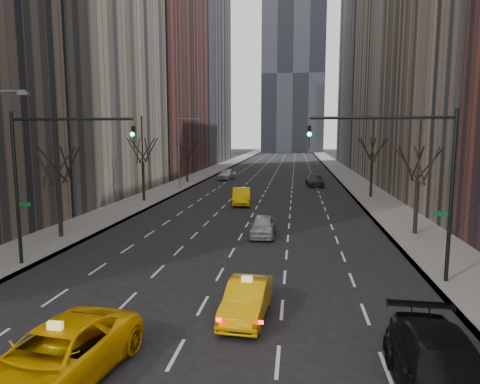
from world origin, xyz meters
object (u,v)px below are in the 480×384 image
(taxi_sedan, at_px, (247,299))
(parked_suv_black, at_px, (444,374))
(silver_sedan_ahead, at_px, (263,226))
(taxi_suv, at_px, (56,357))

(taxi_sedan, distance_m, parked_suv_black, 7.38)
(silver_sedan_ahead, distance_m, parked_suv_black, 19.05)
(taxi_sedan, height_order, parked_suv_black, parked_suv_black)
(parked_suv_black, bearing_deg, taxi_sedan, 142.71)
(parked_suv_black, bearing_deg, taxi_suv, -174.97)
(taxi_suv, bearing_deg, parked_suv_black, 10.48)
(taxi_sedan, bearing_deg, taxi_suv, -128.74)
(taxi_suv, relative_size, silver_sedan_ahead, 1.40)
(taxi_sedan, relative_size, parked_suv_black, 0.72)
(taxi_sedan, xyz_separation_m, silver_sedan_ahead, (-0.42, 13.33, 0.01))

